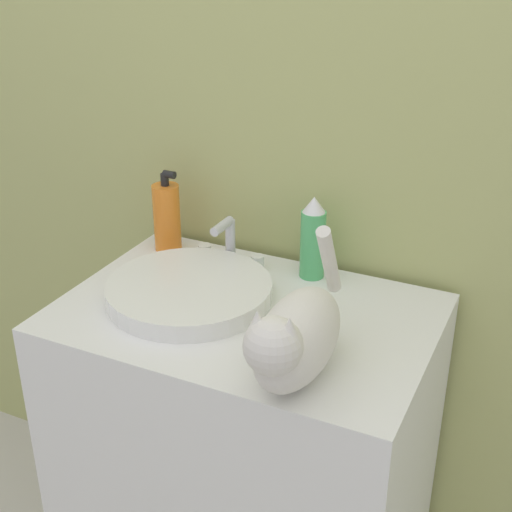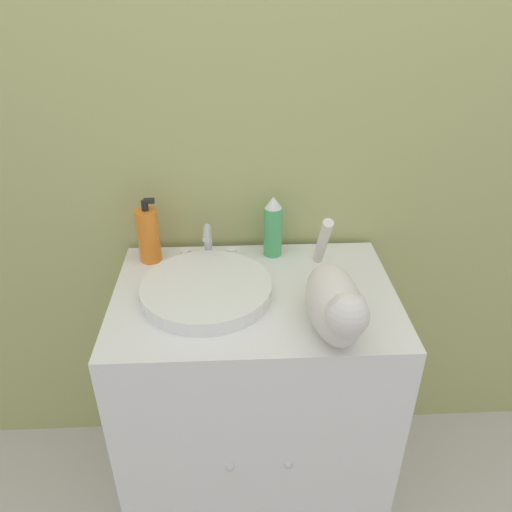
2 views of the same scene
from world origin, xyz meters
The scene contains 7 objects.
wall_back centered at (0.00, 0.58, 1.25)m, with size 6.00×0.05×2.50m.
vanity_cabinet centered at (0.00, 0.27, 0.42)m, with size 0.79×0.55×0.85m.
sink_basin centered at (-0.13, 0.26, 0.87)m, with size 0.36×0.36×0.04m.
faucet centered at (-0.13, 0.45, 0.90)m, with size 0.17×0.09×0.12m.
cat centered at (0.19, 0.09, 0.94)m, with size 0.14×0.39×0.24m.
soap_bottle centered at (-0.31, 0.46, 0.94)m, with size 0.07×0.07×0.21m.
spray_bottle centered at (0.07, 0.48, 0.94)m, with size 0.06×0.06×0.20m.
Camera 1 is at (0.58, -0.90, 1.61)m, focal length 50.00 mm.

